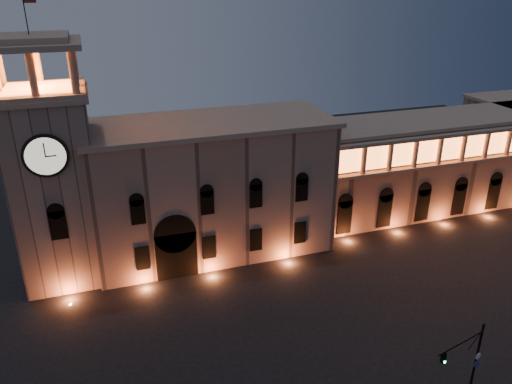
# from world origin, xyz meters

# --- Properties ---
(ground) EXTENTS (160.00, 160.00, 0.00)m
(ground) POSITION_xyz_m (0.00, 0.00, 0.00)
(ground) COLOR black
(ground) RESTS_ON ground
(government_building) EXTENTS (30.80, 12.80, 17.60)m
(government_building) POSITION_xyz_m (-2.08, 21.93, 8.77)
(government_building) COLOR #916F5F
(government_building) RESTS_ON ground
(clock_tower) EXTENTS (9.80, 9.80, 32.40)m
(clock_tower) POSITION_xyz_m (-20.50, 20.98, 12.50)
(clock_tower) COLOR #916F5F
(clock_tower) RESTS_ON ground
(colonnade_wing) EXTENTS (40.60, 11.50, 14.50)m
(colonnade_wing) POSITION_xyz_m (32.00, 23.92, 7.33)
(colonnade_wing) COLOR #8B6A59
(colonnade_wing) RESTS_ON ground
(traffic_light) EXTENTS (5.54, 1.64, 7.78)m
(traffic_light) POSITION_xyz_m (11.91, -10.87, 4.08)
(traffic_light) COLOR black
(traffic_light) RESTS_ON ground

